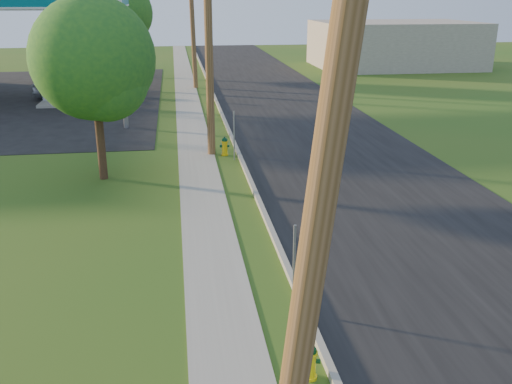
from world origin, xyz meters
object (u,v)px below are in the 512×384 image
fuel_pump_ne (51,92)px  hydrant_near (310,362)px  tree_verge (96,63)px  price_pylon (118,15)px  tree_lot (123,16)px  utility_pole_near (326,166)px  hydrant_mid (225,146)px  hydrant_far (210,97)px  car_silver (67,88)px  utility_pole_mid (209,32)px  utility_pole_far (192,18)px  fuel_pump_se (62,82)px

fuel_pump_ne → hydrant_near: (9.60, -27.97, -0.38)m
tree_verge → hydrant_near: (4.72, -12.14, -3.79)m
price_pylon → tree_lot: 19.46m
utility_pole_near → tree_lot: 43.22m
hydrant_mid → hydrant_far: 12.24m
utility_pole_near → hydrant_near: size_ratio=13.70×
tree_verge → car_silver: bearing=103.6°
price_pylon → hydrant_mid: size_ratio=8.64×
utility_pole_near → fuel_pump_ne: bearing=106.0°
utility_pole_near → car_silver: 33.97m
fuel_pump_ne → tree_verge: 16.91m
utility_pole_near → price_pylon: utility_pole_near is taller
utility_pole_mid → car_silver: size_ratio=2.38×
fuel_pump_ne → tree_lot: 13.10m
hydrant_far → fuel_pump_ne: bearing=174.1°
tree_verge → tree_lot: 27.77m
utility_pole_far → hydrant_mid: bearing=-88.3°
utility_pole_near → hydrant_far: size_ratio=12.84×
utility_pole_mid → hydrant_near: utility_pole_mid is taller
tree_verge → hydrant_far: size_ratio=8.68×
utility_pole_near → utility_pole_mid: (-0.00, 18.00, 0.15)m
utility_pole_mid → fuel_pump_se: 19.65m
utility_pole_far → price_pylon: 13.11m
price_pylon → utility_pole_far: bearing=72.7°
hydrant_far → car_silver: (-8.96, 2.70, 0.34)m
utility_pole_far → fuel_pump_se: bearing=-173.6°
hydrant_mid → price_pylon: bearing=127.7°
hydrant_near → hydrant_far: (0.01, 26.97, 0.02)m
utility_pole_mid → utility_pole_near: bearing=-90.0°
utility_pole_far → tree_lot: 8.64m
utility_pole_far → tree_verge: size_ratio=1.48×
hydrant_far → utility_pole_mid: bearing=-93.4°
utility_pole_near → tree_lot: size_ratio=1.29×
tree_verge → hydrant_mid: tree_verge is taller
fuel_pump_se → hydrant_mid: bearing=-61.3°
fuel_pump_se → car_silver: bearing=-74.1°
hydrant_far → utility_pole_near: bearing=-91.4°
utility_pole_far → hydrant_near: 33.28m
utility_pole_far → tree_lot: utility_pole_far is taller
utility_pole_near → hydrant_far: (0.72, 30.00, -4.44)m
price_pylon → car_silver: (-4.34, 9.20, -4.73)m
price_pylon → fuel_pump_se: bearing=113.5°
fuel_pump_ne → tree_lot: bearing=72.7°
fuel_pump_se → hydrant_far: (9.62, -5.00, -0.36)m
price_pylon → tree_verge: price_pylon is taller
utility_pole_mid → fuel_pump_ne: (-8.90, 13.00, -4.23)m
hydrant_far → hydrant_near: bearing=-90.0°
utility_pole_near → hydrant_near: 5.44m
fuel_pump_se → hydrant_near: bearing=-73.3°
fuel_pump_se → hydrant_mid: 19.65m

